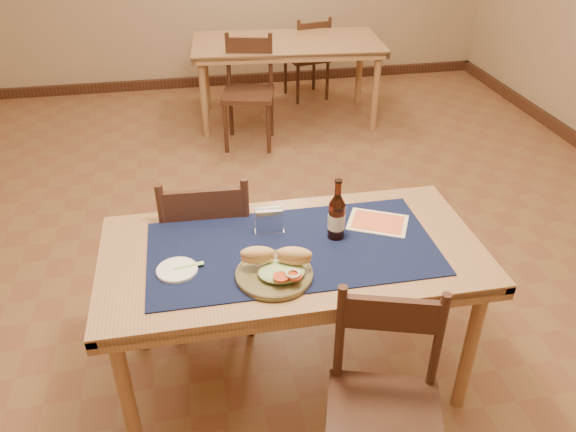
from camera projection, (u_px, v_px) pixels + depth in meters
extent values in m
cube|color=brown|center=(267.00, 274.00, 3.43)|extent=(6.00, 7.00, 0.02)
cylinder|color=#9D724A|center=(127.00, 398.00, 2.19)|extent=(0.06, 0.06, 0.71)
cylinder|color=#9D724A|center=(470.00, 347.00, 2.42)|extent=(0.06, 0.06, 0.71)
cylinder|color=#9D724A|center=(134.00, 293.00, 2.72)|extent=(0.06, 0.06, 0.71)
cylinder|color=#9D724A|center=(415.00, 260.00, 2.95)|extent=(0.06, 0.06, 0.71)
cube|color=#9D724A|center=(292.00, 252.00, 2.37)|extent=(1.60, 0.80, 0.04)
cube|color=#101A3E|center=(292.00, 248.00, 2.36)|extent=(1.20, 0.60, 0.01)
cube|color=#3E2316|center=(219.00, 81.00, 6.28)|extent=(6.00, 0.06, 0.10)
cylinder|color=#9D724A|center=(204.00, 99.00, 4.93)|extent=(0.06, 0.06, 0.71)
cylinder|color=#9D724A|center=(376.00, 93.00, 5.07)|extent=(0.06, 0.06, 0.71)
cylinder|color=#9D724A|center=(205.00, 74.00, 5.51)|extent=(0.06, 0.06, 0.71)
cylinder|color=#9D724A|center=(359.00, 69.00, 5.65)|extent=(0.06, 0.06, 0.71)
cube|color=#9D724A|center=(287.00, 43.00, 5.09)|extent=(1.76, 0.98, 0.04)
cylinder|color=#3E2316|center=(244.00, 257.00, 3.17)|extent=(0.04, 0.04, 0.47)
cylinder|color=#3E2316|center=(177.00, 263.00, 3.13)|extent=(0.04, 0.04, 0.47)
cylinder|color=#3E2316|center=(250.00, 301.00, 2.86)|extent=(0.04, 0.04, 0.47)
cylinder|color=#3E2316|center=(176.00, 308.00, 2.81)|extent=(0.04, 0.04, 0.47)
cube|color=#3E2316|center=(209.00, 245.00, 2.87)|extent=(0.45, 0.45, 0.04)
cube|color=#3E2316|center=(203.00, 204.00, 2.51)|extent=(0.37, 0.05, 0.15)
cylinder|color=#3E2316|center=(246.00, 224.00, 2.60)|extent=(0.04, 0.04, 0.48)
cylinder|color=#3E2316|center=(164.00, 231.00, 2.55)|extent=(0.04, 0.04, 0.48)
cylinder|color=#3E2316|center=(334.00, 416.00, 2.28)|extent=(0.04, 0.04, 0.44)
cylinder|color=#3E2316|center=(422.00, 425.00, 2.25)|extent=(0.04, 0.04, 0.44)
cube|color=#3E2316|center=(384.00, 422.00, 2.00)|extent=(0.51, 0.51, 0.04)
cube|color=#3E2316|center=(391.00, 314.00, 1.97)|extent=(0.34, 0.13, 0.14)
cylinder|color=#3E2316|center=(340.00, 335.00, 2.05)|extent=(0.04, 0.04, 0.45)
cylinder|color=#3E2316|center=(438.00, 343.00, 2.02)|extent=(0.04, 0.04, 0.45)
cylinder|color=#3E2316|center=(226.00, 128.00, 4.73)|extent=(0.04, 0.04, 0.45)
cylinder|color=#3E2316|center=(269.00, 128.00, 4.72)|extent=(0.04, 0.04, 0.45)
cylinder|color=#3E2316|center=(231.00, 111.00, 5.03)|extent=(0.04, 0.04, 0.45)
cylinder|color=#3E2316|center=(271.00, 112.00, 5.02)|extent=(0.04, 0.04, 0.45)
cube|color=#3E2316|center=(248.00, 94.00, 4.75)|extent=(0.51, 0.51, 0.04)
cube|color=#3E2316|center=(249.00, 46.00, 4.73)|extent=(0.36, 0.11, 0.14)
cylinder|color=#3E2316|center=(228.00, 60.00, 4.80)|extent=(0.04, 0.04, 0.46)
cylinder|color=#3E2316|center=(271.00, 61.00, 4.79)|extent=(0.04, 0.04, 0.46)
cylinder|color=#3E2316|center=(314.00, 71.00, 6.07)|extent=(0.03, 0.03, 0.42)
cylinder|color=#3E2316|center=(285.00, 74.00, 5.96)|extent=(0.03, 0.03, 0.42)
cylinder|color=#3E2316|center=(327.00, 80.00, 5.81)|extent=(0.03, 0.03, 0.42)
cylinder|color=#3E2316|center=(298.00, 84.00, 5.70)|extent=(0.03, 0.03, 0.42)
cube|color=#3E2316|center=(306.00, 57.00, 5.78)|extent=(0.46, 0.46, 0.04)
cube|color=#3E2316|center=(314.00, 29.00, 5.46)|extent=(0.33, 0.10, 0.13)
cylinder|color=#3E2316|center=(329.00, 39.00, 5.58)|extent=(0.03, 0.03, 0.43)
cylinder|color=#3E2316|center=(299.00, 43.00, 5.47)|extent=(0.03, 0.03, 0.43)
cylinder|color=brown|center=(274.00, 274.00, 2.19)|extent=(0.30, 0.30, 0.02)
torus|color=brown|center=(274.00, 273.00, 2.18)|extent=(0.31, 0.31, 0.01)
ellipsoid|color=#A6C084|center=(282.00, 272.00, 2.16)|extent=(0.19, 0.15, 0.03)
ellipsoid|color=tan|center=(257.00, 255.00, 2.18)|extent=(0.14, 0.07, 0.07)
ellipsoid|color=tan|center=(294.00, 256.00, 2.17)|extent=(0.15, 0.09, 0.08)
cylinder|color=#AE3617|center=(281.00, 277.00, 2.10)|extent=(0.06, 0.06, 0.01)
cylinder|color=#AE3617|center=(295.00, 276.00, 2.10)|extent=(0.06, 0.06, 0.01)
torus|color=silver|center=(293.00, 273.00, 2.10)|extent=(0.06, 0.06, 0.01)
cylinder|color=white|center=(177.00, 270.00, 2.22)|extent=(0.16, 0.16, 0.01)
torus|color=white|center=(177.00, 269.00, 2.21)|extent=(0.16, 0.16, 0.01)
cube|color=#99DD79|center=(185.00, 267.00, 2.22)|extent=(0.09, 0.02, 0.00)
cube|color=#99DD79|center=(200.00, 263.00, 2.24)|extent=(0.03, 0.02, 0.00)
cylinder|color=#4D1E0D|center=(336.00, 221.00, 2.38)|extent=(0.07, 0.07, 0.16)
cone|color=#4D1E0D|center=(337.00, 200.00, 2.33)|extent=(0.07, 0.07, 0.04)
cylinder|color=#4D1E0D|center=(338.00, 189.00, 2.30)|extent=(0.03, 0.03, 0.06)
cylinder|color=#4D1E0D|center=(339.00, 181.00, 2.28)|extent=(0.03, 0.03, 0.01)
cylinder|color=beige|center=(336.00, 221.00, 2.38)|extent=(0.07, 0.07, 0.07)
cube|color=white|center=(269.00, 231.00, 2.46)|extent=(0.13, 0.05, 0.00)
cube|color=white|center=(270.00, 222.00, 2.41)|extent=(0.12, 0.01, 0.11)
cube|color=white|center=(269.00, 218.00, 2.44)|extent=(0.12, 0.01, 0.11)
cube|color=silver|center=(269.00, 221.00, 2.43)|extent=(0.12, 0.04, 0.10)
cube|color=#397BB8|center=(269.00, 221.00, 2.41)|extent=(0.08, 0.01, 0.04)
cube|color=#F5E9B9|center=(378.00, 222.00, 2.51)|extent=(0.32, 0.28, 0.00)
cube|color=#E8623C|center=(378.00, 222.00, 2.51)|extent=(0.27, 0.24, 0.00)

